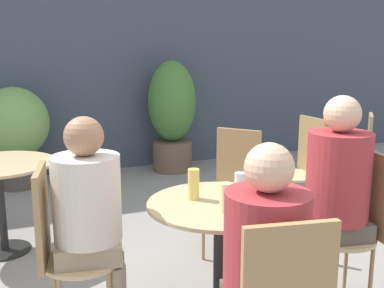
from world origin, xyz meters
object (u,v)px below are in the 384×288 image
at_px(cafe_table_near, 219,227).
at_px(seated_person_0, 90,210).
at_px(beer_glass_2, 240,185).
at_px(beer_glass_0, 194,184).
at_px(bistro_chair_2, 357,217).
at_px(potted_plant_1, 172,113).
at_px(bistro_chair_4, 234,182).
at_px(bistro_chair_5, 358,155).
at_px(bistro_chair_3, 303,161).
at_px(potted_plant_0, 15,129).
at_px(bistro_chair_0, 61,241).
at_px(beer_glass_1, 226,198).
at_px(seated_person_1, 265,259).
at_px(seated_person_2, 335,187).

relative_size(cafe_table_near, seated_person_0, 0.67).
bearing_deg(beer_glass_2, beer_glass_0, 165.41).
distance_m(cafe_table_near, beer_glass_0, 0.28).
height_order(bistro_chair_2, potted_plant_1, potted_plant_1).
bearing_deg(bistro_chair_4, bistro_chair_5, 63.74).
xyz_separation_m(bistro_chair_2, bistro_chair_5, (1.16, 1.28, 0.00)).
bearing_deg(seated_person_0, beer_glass_2, -85.47).
xyz_separation_m(bistro_chair_3, potted_plant_0, (-2.36, 2.06, 0.12)).
bearing_deg(beer_glass_2, seated_person_0, 174.28).
relative_size(bistro_chair_0, bistro_chair_3, 1.00).
height_order(bistro_chair_0, beer_glass_1, bistro_chair_0).
distance_m(bistro_chair_3, seated_person_1, 2.33).
bearing_deg(bistro_chair_4, bistro_chair_0, -104.95).
bearing_deg(potted_plant_1, bistro_chair_4, -98.89).
distance_m(bistro_chair_5, potted_plant_1, 2.38).
height_order(bistro_chair_0, beer_glass_0, bistro_chair_0).
distance_m(bistro_chair_0, potted_plant_0, 3.03).
bearing_deg(seated_person_0, seated_person_2, -90.00).
height_order(bistro_chair_5, seated_person_1, seated_person_1).
xyz_separation_m(bistro_chair_3, seated_person_1, (-1.48, -1.79, 0.14)).
bearing_deg(bistro_chair_0, potted_plant_0, 13.47).
distance_m(beer_glass_1, potted_plant_1, 3.49).
relative_size(beer_glass_0, potted_plant_0, 0.15).
distance_m(seated_person_1, beer_glass_0, 0.79).
height_order(beer_glass_0, potted_plant_0, potted_plant_0).
distance_m(cafe_table_near, seated_person_1, 0.70).
relative_size(seated_person_0, seated_person_1, 1.02).
xyz_separation_m(cafe_table_near, seated_person_1, (-0.12, -0.68, 0.14)).
bearing_deg(potted_plant_0, bistro_chair_5, -34.24).
bearing_deg(potted_plant_0, seated_person_0, -83.95).
height_order(bistro_chair_2, bistro_chair_5, same).
bearing_deg(bistro_chair_5, seated_person_2, -4.41).
relative_size(seated_person_2, beer_glass_0, 7.37).
distance_m(seated_person_0, seated_person_2, 1.38).
relative_size(bistro_chair_0, seated_person_1, 0.80).
bearing_deg(seated_person_0, bistro_chair_2, -90.00).
bearing_deg(bistro_chair_0, potted_plant_1, -18.70).
height_order(seated_person_2, potted_plant_1, potted_plant_1).
xyz_separation_m(cafe_table_near, seated_person_0, (-0.68, 0.12, 0.15)).
relative_size(bistro_chair_0, potted_plant_1, 0.67).
bearing_deg(beer_glass_2, beer_glass_1, -134.08).
bearing_deg(bistro_chair_3, bistro_chair_2, -23.35).
distance_m(seated_person_0, beer_glass_2, 0.83).
xyz_separation_m(bistro_chair_2, seated_person_2, (-0.15, 0.03, 0.19)).
relative_size(bistro_chair_4, beer_glass_2, 6.63).
height_order(bistro_chair_2, beer_glass_0, bistro_chair_2).
xyz_separation_m(bistro_chair_2, potted_plant_1, (0.04, 3.37, 0.19)).
xyz_separation_m(bistro_chair_0, beer_glass_0, (0.72, -0.04, 0.23)).
bearing_deg(beer_glass_2, bistro_chair_0, 173.56).
relative_size(bistro_chair_3, beer_glass_1, 6.11).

